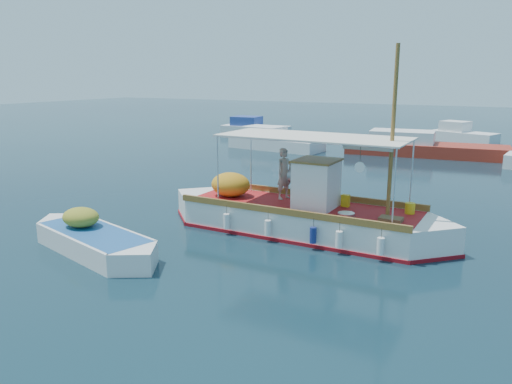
% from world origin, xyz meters
% --- Properties ---
extents(ground, '(160.00, 160.00, 0.00)m').
position_xyz_m(ground, '(0.00, 0.00, 0.00)').
color(ground, black).
rests_on(ground, ground).
extents(fishing_caique, '(10.31, 2.99, 6.29)m').
position_xyz_m(fishing_caique, '(-0.28, 0.69, 0.55)').
color(fishing_caique, white).
rests_on(fishing_caique, ground).
extents(dinghy, '(5.61, 2.67, 1.42)m').
position_xyz_m(dinghy, '(-5.00, -4.01, 0.30)').
color(dinghy, white).
rests_on(dinghy, ground).
extents(bg_boat_nw, '(7.05, 3.18, 1.80)m').
position_xyz_m(bg_boat_nw, '(-9.70, 17.86, 0.49)').
color(bg_boat_nw, silver).
rests_on(bg_boat_nw, ground).
extents(bg_boat_n, '(10.45, 3.77, 1.80)m').
position_xyz_m(bg_boat_n, '(0.19, 19.87, 0.49)').
color(bg_boat_n, maroon).
rests_on(bg_boat_n, ground).
extents(bg_boat_far_w, '(6.13, 2.61, 1.80)m').
position_xyz_m(bg_boat_far_w, '(-15.32, 25.26, 0.49)').
color(bg_boat_far_w, silver).
rests_on(bg_boat_far_w, ground).
extents(bg_boat_far_n, '(5.41, 3.63, 1.80)m').
position_xyz_m(bg_boat_far_n, '(1.78, 28.76, 0.49)').
color(bg_boat_far_n, silver).
rests_on(bg_boat_far_n, ground).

